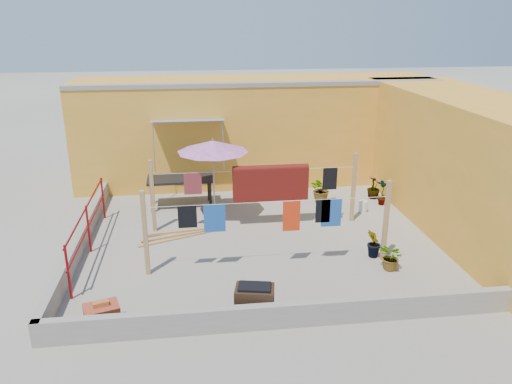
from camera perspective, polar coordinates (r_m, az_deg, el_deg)
ground at (r=11.89m, az=0.44°, el=-5.35°), size 80.00×80.00×0.00m
wall_back at (r=15.88m, az=-0.06°, el=7.14°), size 11.00×3.27×3.21m
wall_right at (r=13.05m, az=23.73°, el=2.73°), size 2.40×9.00×3.20m
parapet_front at (r=8.69m, az=3.73°, el=-13.84°), size 8.30×0.16×0.44m
parapet_left at (r=12.00m, az=-19.33°, el=-5.14°), size 0.16×7.30×0.44m
red_railing at (r=11.58m, az=-18.68°, el=-3.26°), size 0.05×4.20×1.10m
clothesline_rig at (r=12.03m, az=1.52°, el=0.42°), size 5.09×2.35×1.80m
patio_umbrella at (r=12.47m, az=-4.96°, el=5.18°), size 2.04×2.04×2.15m
outdoor_table at (r=13.79m, az=-8.63°, el=1.33°), size 1.81×0.94×0.84m
brick_stack at (r=9.04m, az=-17.17°, el=-13.39°), size 0.66×0.56×0.49m
lumber_pile at (r=12.12m, az=-8.67°, el=-4.78°), size 2.00×0.86×0.12m
brazier at (r=8.89m, az=-0.16°, el=-12.38°), size 0.75×0.57×0.60m
white_basin at (r=9.26m, az=8.22°, el=-13.02°), size 0.49×0.49×0.09m
water_jug_a at (r=13.73m, az=12.14°, el=-1.61°), size 0.23×0.23×0.36m
water_jug_b at (r=13.16m, az=9.17°, el=-2.29°), size 0.25×0.25×0.38m
green_hose at (r=13.83m, az=8.72°, el=-1.79°), size 0.48×0.48×0.07m
plant_back_a at (r=14.22m, az=7.51°, el=0.36°), size 0.85×0.79×0.76m
plant_back_b at (r=14.79m, az=13.29°, el=0.54°), size 0.47×0.47×0.66m
plant_right_a at (r=14.30m, az=14.29°, el=0.01°), size 0.48×0.47×0.76m
plant_right_b at (r=11.16m, az=13.35°, el=-5.74°), size 0.39×0.44×0.67m
plant_right_c at (r=10.74m, az=15.27°, el=-7.22°), size 0.59×0.63×0.58m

